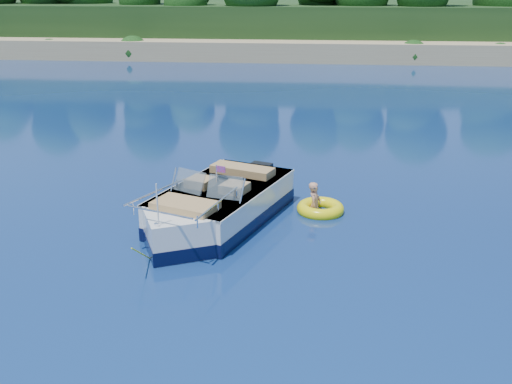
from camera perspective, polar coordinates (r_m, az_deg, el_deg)
ground at (r=11.48m, az=3.07°, el=-9.50°), size 160.00×160.00×0.00m
shoreline at (r=73.90m, az=5.88°, el=16.30°), size 170.00×59.00×6.00m
motorboat at (r=14.17m, az=-4.13°, el=-1.78°), size 3.50×5.90×2.05m
tow_tube at (r=15.15m, az=6.45°, el=-1.66°), size 1.61×1.61×0.33m
boy at (r=15.22m, az=5.88°, el=-1.88°), size 0.44×0.76×1.40m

